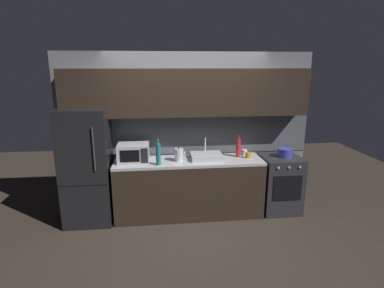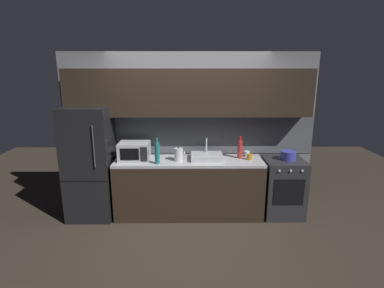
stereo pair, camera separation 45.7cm
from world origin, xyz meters
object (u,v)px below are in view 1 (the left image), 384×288
at_px(microwave, 134,153).
at_px(cooking_pot, 285,153).
at_px(oven_range, 279,184).
at_px(mug_amber, 248,155).
at_px(kettle, 179,155).
at_px(refrigerator, 87,166).
at_px(wine_bottle_red, 238,148).
at_px(wine_bottle_teal, 158,154).
at_px(mug_clear, 244,152).

distance_m(microwave, cooking_pot, 2.34).
height_order(oven_range, mug_amber, mug_amber).
distance_m(oven_range, kettle, 1.71).
relative_size(kettle, cooking_pot, 0.95).
xyz_separation_m(refrigerator, wine_bottle_red, (2.29, 0.09, 0.19)).
bearing_deg(wine_bottle_red, mug_amber, -30.99).
bearing_deg(mug_amber, oven_range, -0.47).
bearing_deg(wine_bottle_teal, microwave, 150.90).
xyz_separation_m(mug_amber, cooking_pot, (0.59, -0.00, 0.02)).
distance_m(refrigerator, kettle, 1.36).
height_order(wine_bottle_teal, mug_clear, wine_bottle_teal).
height_order(refrigerator, wine_bottle_teal, refrigerator).
height_order(oven_range, mug_clear, mug_clear).
bearing_deg(kettle, microwave, 175.21).
bearing_deg(cooking_pot, wine_bottle_teal, -174.64).
distance_m(microwave, mug_clear, 1.74).
height_order(refrigerator, oven_range, refrigerator).
distance_m(mug_clear, mug_amber, 0.16).
relative_size(wine_bottle_teal, cooking_pot, 1.68).
bearing_deg(cooking_pot, oven_range, -178.42).
bearing_deg(cooking_pot, mug_clear, 164.53).
distance_m(refrigerator, wine_bottle_teal, 1.08).
bearing_deg(cooking_pot, kettle, -178.70).
height_order(refrigerator, wine_bottle_red, refrigerator).
bearing_deg(wine_bottle_teal, oven_range, 5.46).
xyz_separation_m(microwave, cooking_pot, (2.34, -0.02, -0.07)).
xyz_separation_m(mug_clear, mug_amber, (0.01, -0.16, -0.00)).
bearing_deg(mug_clear, wine_bottle_teal, -165.56).
distance_m(microwave, kettle, 0.68).
distance_m(wine_bottle_red, mug_clear, 0.18).
bearing_deg(microwave, oven_range, -0.49).
bearing_deg(mug_amber, kettle, -177.82).
relative_size(oven_range, mug_amber, 10.27).
relative_size(oven_range, microwave, 1.96).
xyz_separation_m(refrigerator, kettle, (1.35, -0.04, 0.14)).
relative_size(mug_amber, cooking_pot, 0.38).
xyz_separation_m(refrigerator, mug_clear, (2.42, 0.17, 0.09)).
xyz_separation_m(wine_bottle_red, mug_clear, (0.12, 0.08, -0.10)).
relative_size(microwave, mug_amber, 5.25).
xyz_separation_m(oven_range, kettle, (-1.62, -0.04, 0.55)).
relative_size(refrigerator, kettle, 7.88).
xyz_separation_m(refrigerator, mug_amber, (2.43, 0.00, 0.08)).
xyz_separation_m(wine_bottle_teal, mug_amber, (1.38, 0.19, -0.12)).
bearing_deg(mug_clear, microwave, -175.09).
xyz_separation_m(wine_bottle_teal, wine_bottle_red, (1.25, 0.27, -0.02)).
xyz_separation_m(microwave, mug_amber, (1.75, -0.02, -0.09)).
bearing_deg(kettle, mug_amber, 2.18).
bearing_deg(wine_bottle_teal, refrigerator, 169.96).
xyz_separation_m(kettle, cooking_pot, (1.67, 0.04, -0.03)).
bearing_deg(kettle, wine_bottle_red, 7.49).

